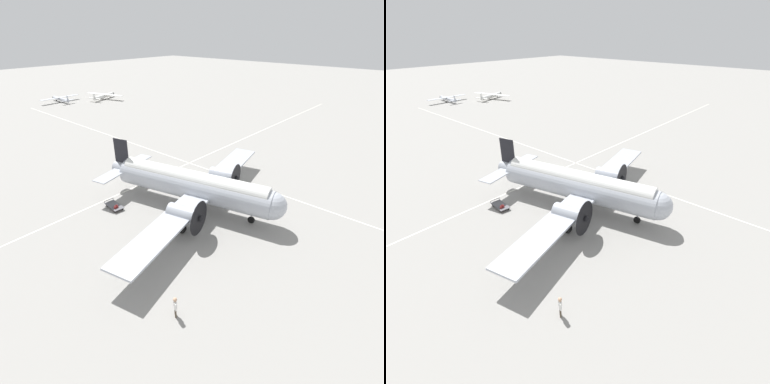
# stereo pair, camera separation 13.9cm
# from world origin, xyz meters

# --- Properties ---
(ground_plane) EXTENTS (300.00, 300.00, 0.00)m
(ground_plane) POSITION_xyz_m (0.00, 0.00, 0.00)
(ground_plane) COLOR gray
(apron_line_eastwest) EXTENTS (120.00, 0.16, 0.01)m
(apron_line_eastwest) POSITION_xyz_m (0.00, 8.25, 0.00)
(apron_line_eastwest) COLOR silver
(apron_line_eastwest) RESTS_ON ground_plane
(apron_line_northsouth) EXTENTS (0.16, 120.00, 0.01)m
(apron_line_northsouth) POSITION_xyz_m (8.80, 0.00, 0.00)
(apron_line_northsouth) COLOR silver
(apron_line_northsouth) RESTS_ON ground_plane
(airliner_main) EXTENTS (26.96, 20.00, 6.18)m
(airliner_main) POSITION_xyz_m (0.11, -0.44, 2.64)
(airliner_main) COLOR #ADB2BC
(airliner_main) RESTS_ON ground_plane
(crew_foreground) EXTENTS (0.40, 0.47, 1.69)m
(crew_foreground) POSITION_xyz_m (-11.29, -8.43, 1.03)
(crew_foreground) COLOR #473D2D
(crew_foreground) RESTS_ON ground_plane
(suitcase_near_door) EXTENTS (0.36, 0.15, 0.63)m
(suitcase_near_door) POSITION_xyz_m (-5.83, 5.58, 0.30)
(suitcase_near_door) COLOR maroon
(suitcase_near_door) RESTS_ON ground_plane
(suitcase_upright_spare) EXTENTS (0.47, 0.18, 0.56)m
(suitcase_upright_spare) POSITION_xyz_m (-5.88, 5.50, 0.26)
(suitcase_upright_spare) COLOR maroon
(suitcase_upright_spare) RESTS_ON ground_plane
(baggage_cart) EXTENTS (1.38, 2.40, 0.56)m
(baggage_cart) POSITION_xyz_m (-5.68, 6.13, 0.28)
(baggage_cart) COLOR #56565B
(baggage_cart) RESTS_ON ground_plane
(light_aircraft_distant) EXTENTS (8.62, 11.27, 2.17)m
(light_aircraft_distant) POSITION_xyz_m (26.85, 55.45, 0.87)
(light_aircraft_distant) COLOR white
(light_aircraft_distant) RESTS_ON ground_plane
(light_aircraft_taxiing) EXTENTS (10.46, 7.73, 2.01)m
(light_aircraft_taxiing) POSITION_xyz_m (17.06, 60.92, 0.83)
(light_aircraft_taxiing) COLOR #B7BCC6
(light_aircraft_taxiing) RESTS_ON ground_plane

